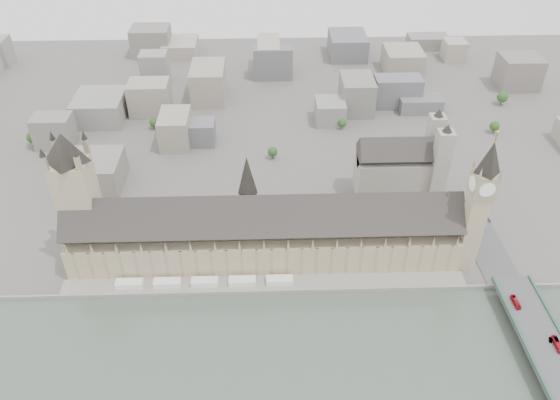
{
  "coord_description": "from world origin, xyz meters",
  "views": [
    {
      "loc": [
        2.14,
        -265.92,
        266.16
      ],
      "look_at": [
        11.76,
        40.44,
        35.52
      ],
      "focal_mm": 35.0,
      "sensor_mm": 36.0,
      "label": 1
    }
  ],
  "objects_px": {
    "car_approach": "(489,220)",
    "car_silver": "(551,340)",
    "red_bus_south": "(557,344)",
    "red_bus_north": "(516,302)",
    "palace_of_westminster": "(264,233)",
    "westminster_abbey": "(402,167)",
    "victoria_tower": "(77,193)",
    "elizabeth_tower": "(479,199)",
    "westminster_bridge": "(557,376)"
  },
  "relations": [
    {
      "from": "car_approach",
      "to": "car_silver",
      "type": "bearing_deg",
      "value": -92.81
    },
    {
      "from": "red_bus_south",
      "to": "red_bus_north",
      "type": "bearing_deg",
      "value": 110.74
    },
    {
      "from": "palace_of_westminster",
      "to": "westminster_abbey",
      "type": "xyz_separation_m",
      "value": [
        110.92,
        75.3,
        2.38
      ]
    },
    {
      "from": "car_silver",
      "to": "car_approach",
      "type": "relative_size",
      "value": 0.8
    },
    {
      "from": "victoria_tower",
      "to": "westminster_abbey",
      "type": "height_order",
      "value": "victoria_tower"
    },
    {
      "from": "elizabeth_tower",
      "to": "car_approach",
      "type": "xyz_separation_m",
      "value": [
        29.17,
        35.45,
        -47.11
      ]
    },
    {
      "from": "westminster_bridge",
      "to": "car_approach",
      "type": "height_order",
      "value": "car_approach"
    },
    {
      "from": "palace_of_westminster",
      "to": "victoria_tower",
      "type": "distance_m",
      "value": 126.41
    },
    {
      "from": "westminster_abbey",
      "to": "red_bus_north",
      "type": "distance_m",
      "value": 141.2
    },
    {
      "from": "red_bus_north",
      "to": "car_silver",
      "type": "relative_size",
      "value": 2.74
    },
    {
      "from": "car_silver",
      "to": "car_approach",
      "type": "height_order",
      "value": "car_approach"
    },
    {
      "from": "westminster_bridge",
      "to": "red_bus_south",
      "type": "xyz_separation_m",
      "value": [
        5.76,
        16.6,
        6.76
      ]
    },
    {
      "from": "westminster_bridge",
      "to": "westminster_abbey",
      "type": "distance_m",
      "value": 190.56
    },
    {
      "from": "victoria_tower",
      "to": "car_silver",
      "type": "height_order",
      "value": "victoria_tower"
    },
    {
      "from": "red_bus_south",
      "to": "car_approach",
      "type": "distance_m",
      "value": 114.36
    },
    {
      "from": "red_bus_north",
      "to": "car_approach",
      "type": "distance_m",
      "value": 82.34
    },
    {
      "from": "palace_of_westminster",
      "to": "red_bus_south",
      "type": "height_order",
      "value": "palace_of_westminster"
    },
    {
      "from": "red_bus_south",
      "to": "westminster_bridge",
      "type": "bearing_deg",
      "value": -108.1
    },
    {
      "from": "victoria_tower",
      "to": "red_bus_north",
      "type": "height_order",
      "value": "victoria_tower"
    },
    {
      "from": "red_bus_north",
      "to": "car_silver",
      "type": "distance_m",
      "value": 30.36
    },
    {
      "from": "victoria_tower",
      "to": "car_silver",
      "type": "bearing_deg",
      "value": -17.89
    },
    {
      "from": "palace_of_westminster",
      "to": "victoria_tower",
      "type": "xyz_separation_m",
      "value": [
        -122.0,
        6.3,
        32.5
      ]
    },
    {
      "from": "palace_of_westminster",
      "to": "westminster_abbey",
      "type": "distance_m",
      "value": 134.09
    },
    {
      "from": "victoria_tower",
      "to": "westminster_abbey",
      "type": "relative_size",
      "value": 1.47
    },
    {
      "from": "palace_of_westminster",
      "to": "westminster_bridge",
      "type": "bearing_deg",
      "value": -33.49
    },
    {
      "from": "palace_of_westminster",
      "to": "car_silver",
      "type": "distance_m",
      "value": 187.38
    },
    {
      "from": "victoria_tower",
      "to": "red_bus_north",
      "type": "distance_m",
      "value": 288.61
    },
    {
      "from": "red_bus_south",
      "to": "westminster_abbey",
      "type": "bearing_deg",
      "value": 109.95
    },
    {
      "from": "westminster_bridge",
      "to": "red_bus_south",
      "type": "bearing_deg",
      "value": 70.86
    },
    {
      "from": "red_bus_south",
      "to": "car_silver",
      "type": "relative_size",
      "value": 2.92
    },
    {
      "from": "palace_of_westminster",
      "to": "westminster_abbey",
      "type": "height_order",
      "value": "westminster_abbey"
    },
    {
      "from": "westminster_abbey",
      "to": "westminster_bridge",
      "type": "bearing_deg",
      "value": -74.36
    },
    {
      "from": "palace_of_westminster",
      "to": "car_approach",
      "type": "xyz_separation_m",
      "value": [
        167.17,
        23.75,
        -11.72
      ]
    },
    {
      "from": "victoria_tower",
      "to": "red_bus_south",
      "type": "relative_size",
      "value": 8.51
    },
    {
      "from": "elizabeth_tower",
      "to": "car_approach",
      "type": "relative_size",
      "value": 21.32
    },
    {
      "from": "palace_of_westminster",
      "to": "car_approach",
      "type": "bearing_deg",
      "value": 8.08
    },
    {
      "from": "palace_of_westminster",
      "to": "elizabeth_tower",
      "type": "height_order",
      "value": "elizabeth_tower"
    },
    {
      "from": "victoria_tower",
      "to": "red_bus_north",
      "type": "relative_size",
      "value": 9.08
    },
    {
      "from": "elizabeth_tower",
      "to": "westminster_bridge",
      "type": "bearing_deg",
      "value": -75.89
    },
    {
      "from": "elizabeth_tower",
      "to": "westminster_abbey",
      "type": "height_order",
      "value": "elizabeth_tower"
    },
    {
      "from": "westminster_bridge",
      "to": "red_bus_north",
      "type": "xyz_separation_m",
      "value": [
        -5.97,
        49.36,
        6.66
      ]
    },
    {
      "from": "victoria_tower",
      "to": "car_approach",
      "type": "height_order",
      "value": "victoria_tower"
    },
    {
      "from": "elizabeth_tower",
      "to": "westminster_bridge",
      "type": "xyz_separation_m",
      "value": [
        24.0,
        -95.5,
        -52.96
      ]
    },
    {
      "from": "westminster_bridge",
      "to": "car_silver",
      "type": "height_order",
      "value": "car_silver"
    },
    {
      "from": "elizabeth_tower",
      "to": "car_silver",
      "type": "bearing_deg",
      "value": -69.67
    },
    {
      "from": "palace_of_westminster",
      "to": "westminster_abbey",
      "type": "bearing_deg",
      "value": 34.17
    },
    {
      "from": "victoria_tower",
      "to": "westminster_bridge",
      "type": "distance_m",
      "value": 309.91
    },
    {
      "from": "elizabeth_tower",
      "to": "red_bus_north",
      "type": "relative_size",
      "value": 9.76
    },
    {
      "from": "westminster_bridge",
      "to": "red_bus_south",
      "type": "distance_m",
      "value": 18.82
    },
    {
      "from": "car_approach",
      "to": "westminster_abbey",
      "type": "bearing_deg",
      "value": 135.42
    }
  ]
}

